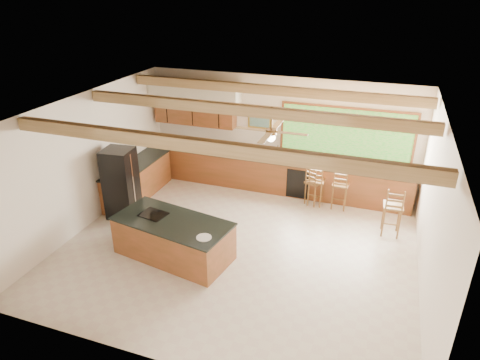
% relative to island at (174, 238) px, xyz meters
% --- Properties ---
extents(ground, '(7.20, 7.20, 0.00)m').
position_rel_island_xyz_m(ground, '(1.15, 0.74, -0.42)').
color(ground, beige).
rests_on(ground, ground).
extents(room_shell, '(7.27, 6.54, 3.02)m').
position_rel_island_xyz_m(room_shell, '(0.98, 1.39, 1.80)').
color(room_shell, '#F1E2D0').
rests_on(room_shell, ground).
extents(counter_run, '(7.12, 3.10, 1.23)m').
position_rel_island_xyz_m(counter_run, '(0.33, 3.26, 0.05)').
color(counter_run, brown).
rests_on(counter_run, ground).
extents(island, '(2.53, 1.51, 0.85)m').
position_rel_island_xyz_m(island, '(0.00, 0.00, 0.00)').
color(island, brown).
rests_on(island, ground).
extents(refrigerator, '(0.73, 0.71, 1.70)m').
position_rel_island_xyz_m(refrigerator, '(-1.90, 1.09, 0.44)').
color(refrigerator, black).
rests_on(refrigerator, ground).
extents(bar_stool_a, '(0.40, 0.40, 1.09)m').
position_rel_island_xyz_m(bar_stool_a, '(2.33, 3.13, 0.23)').
color(bar_stool_a, brown).
rests_on(bar_stool_a, ground).
extents(bar_stool_b, '(0.47, 0.47, 0.99)m').
position_rel_island_xyz_m(bar_stool_b, '(2.27, 3.14, 0.17)').
color(bar_stool_b, brown).
rests_on(bar_stool_b, ground).
extents(bar_stool_c, '(0.39, 0.39, 1.07)m').
position_rel_island_xyz_m(bar_stool_c, '(2.93, 3.13, 0.22)').
color(bar_stool_c, brown).
rests_on(bar_stool_c, ground).
extents(bar_stool_d, '(0.44, 0.44, 1.17)m').
position_rel_island_xyz_m(bar_stool_d, '(4.16, 2.28, 0.28)').
color(bar_stool_d, brown).
rests_on(bar_stool_d, ground).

